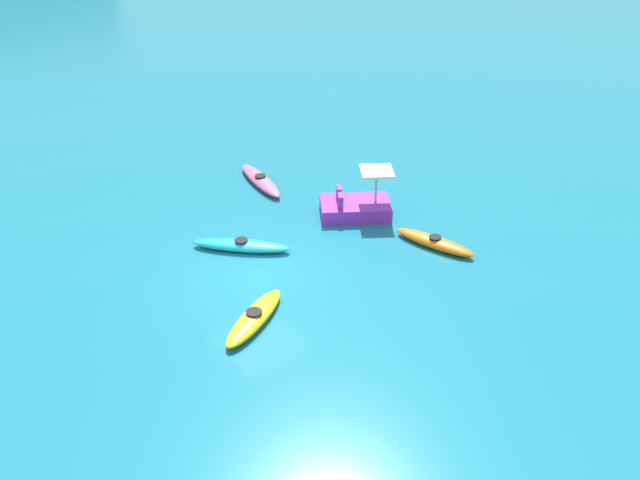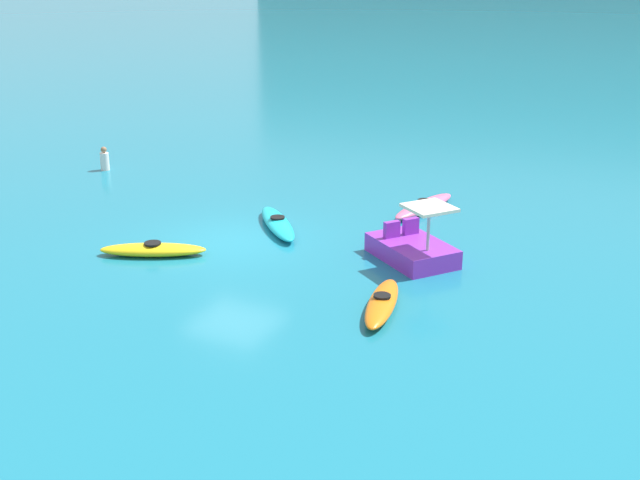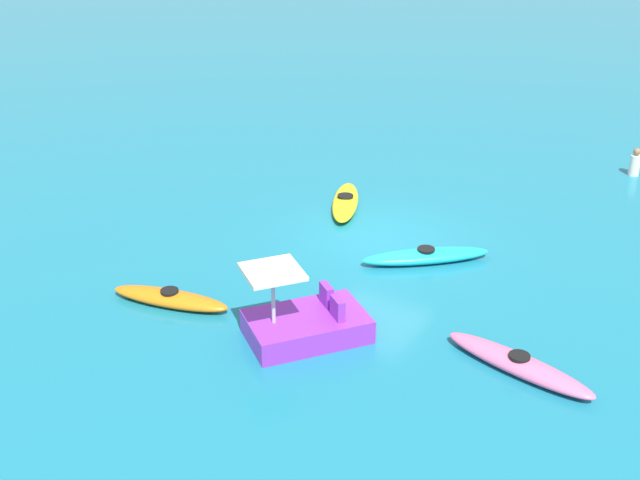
{
  "view_description": "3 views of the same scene",
  "coord_description": "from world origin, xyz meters",
  "px_view_note": "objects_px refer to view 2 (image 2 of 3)",
  "views": [
    {
      "loc": [
        -9.83,
        -14.84,
        11.74
      ],
      "look_at": [
        2.24,
        -0.29,
        0.58
      ],
      "focal_mm": 39.52,
      "sensor_mm": 36.0,
      "label": 1
    },
    {
      "loc": [
        11.86,
        -17.97,
        7.88
      ],
      "look_at": [
        2.97,
        -0.43,
        0.7
      ],
      "focal_mm": 45.8,
      "sensor_mm": 36.0,
      "label": 2
    },
    {
      "loc": [
        16.63,
        8.81,
        8.8
      ],
      "look_at": [
        2.16,
        -0.42,
        0.72
      ],
      "focal_mm": 45.05,
      "sensor_mm": 36.0,
      "label": 3
    }
  ],
  "objects_px": {
    "kayak_cyan": "(278,223)",
    "kayak_pink": "(424,206)",
    "kayak_yellow": "(153,250)",
    "pedal_boat_purple": "(412,248)",
    "person_near_shore": "(105,160)",
    "kayak_orange": "(382,303)"
  },
  "relations": [
    {
      "from": "kayak_cyan",
      "to": "pedal_boat_purple",
      "type": "height_order",
      "value": "pedal_boat_purple"
    },
    {
      "from": "kayak_yellow",
      "to": "kayak_pink",
      "type": "xyz_separation_m",
      "value": [
        5.15,
        6.92,
        -0.0
      ]
    },
    {
      "from": "kayak_orange",
      "to": "pedal_boat_purple",
      "type": "height_order",
      "value": "pedal_boat_purple"
    },
    {
      "from": "pedal_boat_purple",
      "to": "person_near_shore",
      "type": "xyz_separation_m",
      "value": [
        -13.32,
        3.4,
        0.05
      ]
    },
    {
      "from": "kayak_yellow",
      "to": "pedal_boat_purple",
      "type": "relative_size",
      "value": 1.01
    },
    {
      "from": "kayak_orange",
      "to": "pedal_boat_purple",
      "type": "bearing_deg",
      "value": 98.71
    },
    {
      "from": "kayak_orange",
      "to": "person_near_shore",
      "type": "height_order",
      "value": "person_near_shore"
    },
    {
      "from": "kayak_yellow",
      "to": "pedal_boat_purple",
      "type": "distance_m",
      "value": 6.91
    },
    {
      "from": "person_near_shore",
      "to": "kayak_orange",
      "type": "bearing_deg",
      "value": -25.66
    },
    {
      "from": "kayak_yellow",
      "to": "pedal_boat_purple",
      "type": "height_order",
      "value": "pedal_boat_purple"
    },
    {
      "from": "kayak_cyan",
      "to": "kayak_pink",
      "type": "bearing_deg",
      "value": 47.2
    },
    {
      "from": "kayak_yellow",
      "to": "kayak_cyan",
      "type": "distance_m",
      "value": 3.9
    },
    {
      "from": "pedal_boat_purple",
      "to": "person_near_shore",
      "type": "relative_size",
      "value": 3.21
    },
    {
      "from": "person_near_shore",
      "to": "kayak_cyan",
      "type": "bearing_deg",
      "value": -17.6
    },
    {
      "from": "person_near_shore",
      "to": "kayak_pink",
      "type": "bearing_deg",
      "value": 3.24
    },
    {
      "from": "pedal_boat_purple",
      "to": "kayak_orange",
      "type": "bearing_deg",
      "value": -81.29
    },
    {
      "from": "kayak_pink",
      "to": "kayak_cyan",
      "type": "height_order",
      "value": "same"
    },
    {
      "from": "kayak_yellow",
      "to": "kayak_pink",
      "type": "height_order",
      "value": "same"
    },
    {
      "from": "kayak_cyan",
      "to": "pedal_boat_purple",
      "type": "distance_m",
      "value": 4.45
    },
    {
      "from": "kayak_yellow",
      "to": "person_near_shore",
      "type": "xyz_separation_m",
      "value": [
        -7.02,
        6.23,
        0.22
      ]
    },
    {
      "from": "kayak_pink",
      "to": "kayak_cyan",
      "type": "bearing_deg",
      "value": -132.8
    },
    {
      "from": "kayak_orange",
      "to": "kayak_yellow",
      "type": "distance_m",
      "value": 6.81
    }
  ]
}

